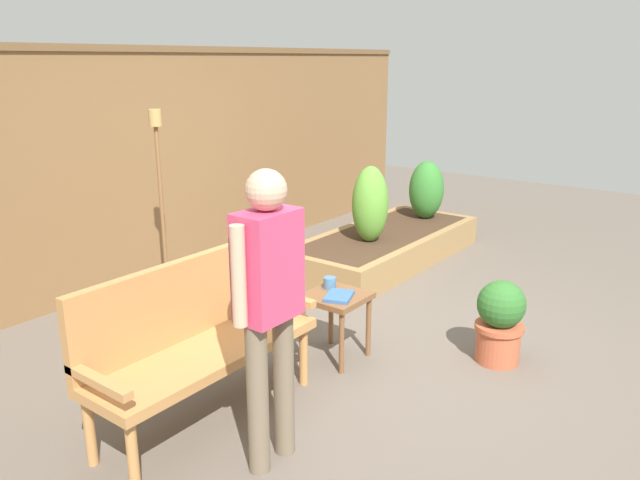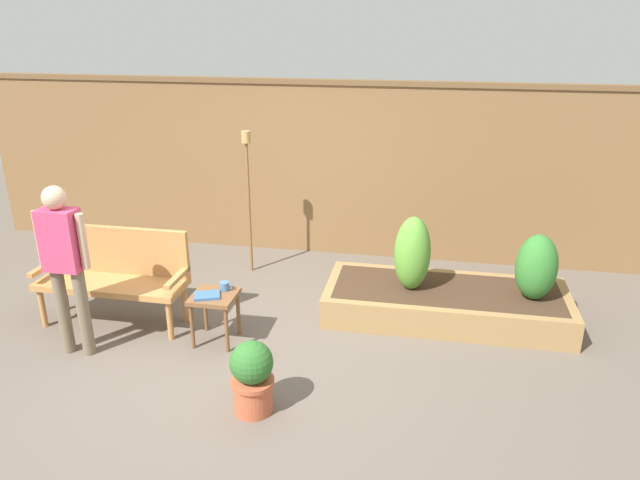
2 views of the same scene
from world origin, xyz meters
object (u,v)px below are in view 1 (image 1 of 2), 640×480
object	(u,v)px
cup_on_table	(330,283)
book_on_table	(339,296)
garden_bench	(194,331)
tiki_torch	(159,176)
shrub_near_bench	(370,204)
side_table	(336,305)
person_by_bench	(269,296)
potted_boxwood	(500,320)
shrub_far_corner	(426,190)

from	to	relation	value
cup_on_table	book_on_table	bearing A→B (deg)	-125.06
garden_bench	tiki_torch	xyz separation A→B (m)	(0.94, 1.40, 0.60)
shrub_near_bench	garden_bench	bearing A→B (deg)	-167.51
side_table	person_by_bench	bearing A→B (deg)	-159.96
shrub_near_bench	book_on_table	bearing A→B (deg)	-153.12
book_on_table	person_by_bench	bearing A→B (deg)	176.88
potted_boxwood	person_by_bench	bearing A→B (deg)	164.04
book_on_table	tiki_torch	world-z (taller)	tiki_torch
shrub_far_corner	book_on_table	bearing A→B (deg)	-162.95
shrub_near_bench	shrub_far_corner	world-z (taller)	shrub_near_bench
potted_boxwood	shrub_near_bench	xyz separation A→B (m)	(1.10, 1.79, 0.37)
book_on_table	person_by_bench	world-z (taller)	person_by_bench
garden_bench	cup_on_table	size ratio (longest dim) A/B	11.77
side_table	tiki_torch	bearing A→B (deg)	95.49
garden_bench	person_by_bench	xyz separation A→B (m)	(-0.06, -0.64, 0.39)
cup_on_table	tiki_torch	distance (m)	1.66
cup_on_table	book_on_table	size ratio (longest dim) A/B	0.54
side_table	shrub_far_corner	size ratio (longest dim) A/B	0.74
garden_bench	person_by_bench	world-z (taller)	person_by_bench
side_table	shrub_near_bench	xyz separation A→B (m)	(1.74, 0.85, 0.28)
book_on_table	shrub_far_corner	bearing A→B (deg)	-4.29
book_on_table	person_by_bench	distance (m)	1.25
side_table	shrub_far_corner	bearing A→B (deg)	16.28
garden_bench	shrub_far_corner	distance (m)	4.06
cup_on_table	person_by_bench	distance (m)	1.40
cup_on_table	potted_boxwood	distance (m)	1.21
garden_bench	potted_boxwood	xyz separation A→B (m)	(1.73, -1.16, -0.24)
cup_on_table	book_on_table	distance (m)	0.20
potted_boxwood	garden_bench	bearing A→B (deg)	146.25
side_table	garden_bench	bearing A→B (deg)	168.48
book_on_table	side_table	bearing A→B (deg)	30.46
potted_boxwood	tiki_torch	xyz separation A→B (m)	(-0.80, 2.56, 0.84)
cup_on_table	book_on_table	xyz separation A→B (m)	(-0.11, -0.16, -0.03)
side_table	potted_boxwood	xyz separation A→B (m)	(0.64, -0.94, -0.09)
side_table	person_by_bench	xyz separation A→B (m)	(-1.16, -0.42, 0.54)
shrub_far_corner	garden_bench	bearing A→B (deg)	-171.09
garden_bench	book_on_table	world-z (taller)	garden_bench
person_by_bench	side_table	bearing A→B (deg)	20.04
garden_bench	person_by_bench	size ratio (longest dim) A/B	0.92
book_on_table	tiki_torch	distance (m)	1.81
shrub_near_bench	potted_boxwood	bearing A→B (deg)	-121.73
garden_bench	cup_on_table	distance (m)	1.17
side_table	book_on_table	world-z (taller)	book_on_table
side_table	shrub_near_bench	distance (m)	1.96
tiki_torch	person_by_bench	distance (m)	2.29
book_on_table	shrub_near_bench	distance (m)	2.01
tiki_torch	potted_boxwood	bearing A→B (deg)	-72.73
potted_boxwood	tiki_torch	bearing A→B (deg)	107.27
potted_boxwood	shrub_far_corner	world-z (taller)	shrub_far_corner
cup_on_table	person_by_bench	world-z (taller)	person_by_bench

